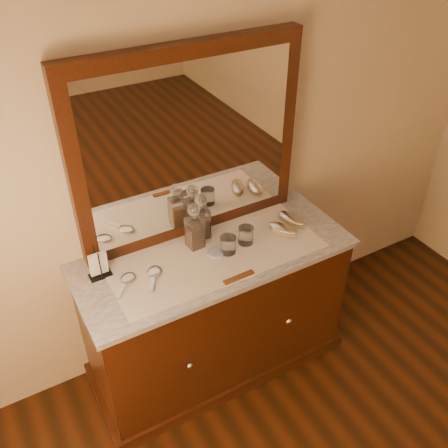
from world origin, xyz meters
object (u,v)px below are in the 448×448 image
Objects in this scene: pin_dish at (216,253)px; comb at (239,277)px; mirror_frame at (189,146)px; dresser_cabinet at (215,313)px; decanter_left at (195,230)px; napkin_rack at (99,265)px; brush_far at (292,220)px; decanter_right at (202,221)px; brush_near at (283,229)px; hand_mirror_outer at (127,280)px; hand_mirror_inner at (154,274)px.

pin_dish is 0.52× the size of comb.
dresser_cabinet is at bearing -90.00° from mirror_frame.
napkin_rack is at bearing 177.32° from decanter_left.
pin_dish is 0.16m from decanter_left.
decanter_left is 0.56m from brush_far.
decanter_right is at bearing 163.70° from brush_far.
decanter_right reaches higher than decanter_left.
brush_near reaches higher than comb.
hand_mirror_outer is (-0.41, -0.08, -0.09)m from decanter_left.
napkin_rack reaches higher than pin_dish.
brush_near is (0.40, -0.28, -0.47)m from mirror_frame.
decanter_right is at bearing 153.89° from brush_near.
brush_far is at bearing 1.60° from dresser_cabinet.
decanter_left is 0.09m from decanter_right.
decanter_right is (0.01, -0.09, -0.40)m from mirror_frame.
napkin_rack is 0.62× the size of decanter_right.
comb is (0.01, -0.21, -0.00)m from pin_dish.
pin_dish is (0.00, -0.01, 0.45)m from dresser_cabinet.
dresser_cabinet is 16.37× the size of pin_dish.
decanter_left is 1.37× the size of brush_far.
pin_dish is at bearing -92.88° from decanter_right.
dresser_cabinet is 5.34× the size of decanter_right.
hand_mirror_outer reaches higher than dresser_cabinet.
dresser_cabinet is 1.17× the size of mirror_frame.
mirror_frame is 6.58× the size of brush_near.
mirror_frame is 0.72m from hand_mirror_outer.
hand_mirror_inner is (-0.34, -0.01, 0.45)m from dresser_cabinet.
decanter_left is at bearing 20.72° from hand_mirror_inner.
mirror_frame is 0.55m from pin_dish.
hand_mirror_outer is (-0.47, 0.01, 0.45)m from dresser_cabinet.
decanter_right reaches higher than hand_mirror_outer.
dresser_cabinet is 8.61× the size of napkin_rack.
hand_mirror_inner is (-0.28, -0.10, -0.09)m from decanter_left.
decanter_left is (-0.07, 0.32, 0.10)m from comb.
pin_dish is 0.45× the size of brush_far.
decanter_left is 1.54× the size of hand_mirror_outer.
decanter_right is 0.44m from brush_near.
hand_mirror_outer and hand_mirror_inner have the same top height.
hand_mirror_inner is (-0.35, 0.22, 0.00)m from comb.
hand_mirror_inner is (0.13, -0.02, 0.00)m from hand_mirror_outer.
brush_far is 0.96m from hand_mirror_outer.
mirror_frame is at bearing 95.64° from decanter_right.
napkin_rack is 1.06m from brush_far.
brush_far reaches higher than brush_near.
napkin_rack reaches higher than brush_near.
brush_far reaches higher than hand_mirror_inner.
comb is 0.89× the size of hand_mirror_inner.
comb is at bearing -32.27° from hand_mirror_inner.
brush_far reaches higher than hand_mirror_outer.
decanter_right is 0.51m from brush_far.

